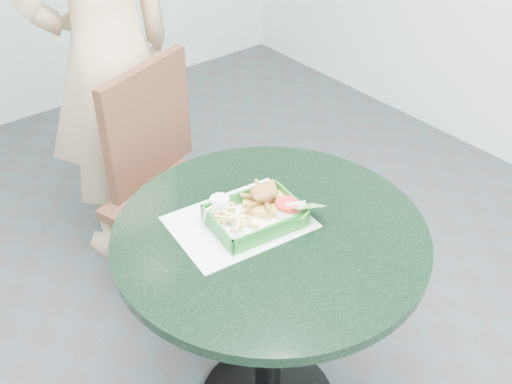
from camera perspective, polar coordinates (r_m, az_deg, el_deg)
cafe_table at (r=1.75m, az=1.29°, el=-8.42°), size 0.86×0.86×0.75m
dining_chair at (r=2.28m, az=-8.38°, el=1.68°), size 0.45×0.45×0.93m
diner_person at (r=2.35m, az=-14.33°, el=15.49°), size 0.80×0.58×2.05m
placemat at (r=1.66m, az=-1.55°, el=-3.42°), size 0.39×0.31×0.00m
food_basket at (r=1.65m, az=-0.07°, el=-3.10°), size 0.24×0.18×0.05m
crab_sandwich at (r=1.67m, az=0.55°, el=-0.84°), size 0.12×0.12×0.07m
fries_pile at (r=1.62m, az=-2.23°, el=-2.89°), size 0.12×0.13×0.04m
sauce_ramekin at (r=1.65m, az=-3.60°, el=-1.74°), size 0.05×0.05×0.03m
garnish_cup at (r=1.65m, az=3.34°, el=-1.91°), size 0.11×0.11×0.04m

